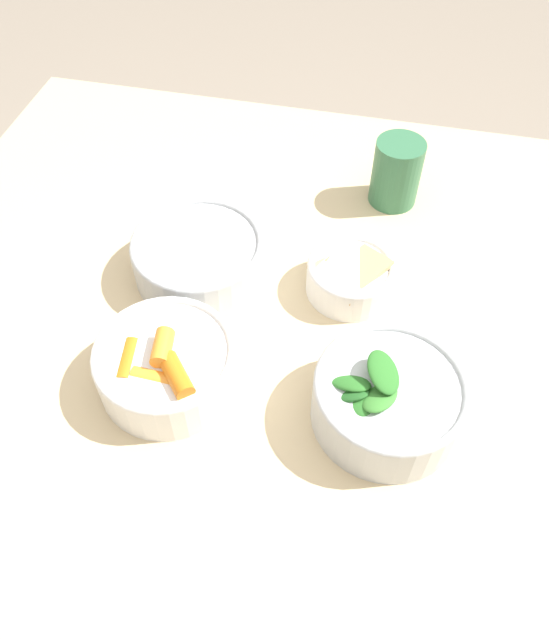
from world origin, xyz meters
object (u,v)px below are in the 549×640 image
Objects in this scene: bowl_carrots at (166,365)px; bowl_greens at (387,398)px; bowl_beans_hotdog at (199,258)px; cup at (396,173)px; bowl_cookies at (350,276)px.

bowl_greens is (0.01, -0.25, 0.00)m from bowl_carrots.
bowl_beans_hotdog is at bearing 4.99° from bowl_carrots.
cup is at bearing 4.37° from bowl_greens.
bowl_cookies is at bearing -44.29° from bowl_carrots.
bowl_cookies is at bearing -86.23° from bowl_beans_hotdog.
bowl_carrots reaches higher than bowl_beans_hotdog.
bowl_carrots is 0.93× the size of bowl_beans_hotdog.
cup is (0.21, -0.24, 0.02)m from bowl_beans_hotdog.
cup is at bearing -10.56° from bowl_cookies.
bowl_carrots is 0.45m from cup.
bowl_cookies is (0.19, -0.19, -0.01)m from bowl_carrots.
bowl_greens reaches higher than bowl_cookies.
bowl_greens is 0.96× the size of bowl_beans_hotdog.
cup is (0.38, 0.03, 0.01)m from bowl_greens.
bowl_beans_hotdog is 1.53× the size of bowl_cookies.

